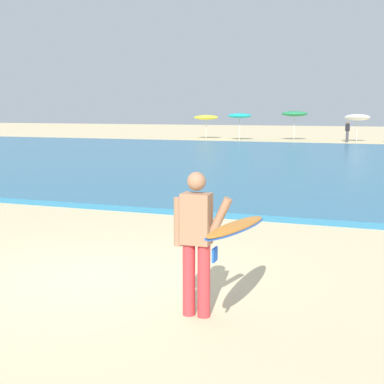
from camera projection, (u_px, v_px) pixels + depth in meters
name	position (u px, v px, depth m)	size (l,w,h in m)	color
ground_plane	(94.00, 277.00, 8.25)	(160.00, 160.00, 0.00)	beige
sea	(306.00, 162.00, 25.79)	(120.00, 28.00, 0.14)	teal
surfer_with_board	(214.00, 233.00, 6.49)	(0.95, 2.34, 1.73)	red
beach_umbrella_0	(206.00, 117.00, 47.54)	(2.07, 2.08, 2.00)	beige
beach_umbrella_1	(240.00, 116.00, 45.17)	(1.93, 1.93, 2.16)	beige
beach_umbrella_2	(295.00, 114.00, 45.07)	(2.10, 2.10, 2.34)	beige
beach_umbrella_3	(357.00, 117.00, 42.72)	(1.91, 1.94, 2.18)	beige
beachgoer_near_row_left	(347.00, 131.00, 42.46)	(0.32, 0.20, 1.58)	#383842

